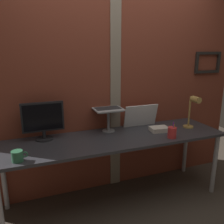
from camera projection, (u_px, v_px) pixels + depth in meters
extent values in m
plane|color=#4C4238|center=(127.00, 200.00, 2.66)|extent=(6.00, 6.00, 0.00)
cube|color=brown|center=(113.00, 81.00, 2.73)|extent=(3.27, 0.12, 2.58)
cube|color=gray|center=(116.00, 82.00, 2.67)|extent=(0.12, 0.01, 2.58)
cube|color=black|center=(209.00, 53.00, 3.02)|extent=(0.39, 0.03, 0.03)
cube|color=black|center=(207.00, 72.00, 3.08)|extent=(0.39, 0.03, 0.03)
cube|color=black|center=(197.00, 63.00, 2.99)|extent=(0.03, 0.03, 0.20)
cube|color=black|center=(218.00, 62.00, 3.11)|extent=(0.03, 0.03, 0.20)
cube|color=#333338|center=(115.00, 139.00, 2.48)|extent=(2.39, 0.65, 0.03)
cylinder|color=#B2B2B7|center=(0.00, 210.00, 1.95)|extent=(0.05, 0.05, 0.72)
cylinder|color=#B2B2B7|center=(215.00, 164.00, 2.73)|extent=(0.05, 0.05, 0.72)
cylinder|color=#B2B2B7|center=(4.00, 178.00, 2.43)|extent=(0.05, 0.05, 0.72)
cylinder|color=#B2B2B7|center=(185.00, 147.00, 3.21)|extent=(0.05, 0.05, 0.72)
cylinder|color=black|center=(45.00, 139.00, 2.42)|extent=(0.18, 0.18, 0.01)
cylinder|color=black|center=(44.00, 135.00, 2.41)|extent=(0.04, 0.04, 0.08)
cube|color=black|center=(43.00, 117.00, 2.36)|extent=(0.42, 0.04, 0.30)
cube|color=black|center=(43.00, 117.00, 2.34)|extent=(0.38, 0.00, 0.26)
cylinder|color=gray|center=(108.00, 131.00, 2.66)|extent=(0.14, 0.14, 0.01)
cylinder|color=gray|center=(108.00, 120.00, 2.63)|extent=(0.03, 0.03, 0.23)
cube|color=gray|center=(108.00, 110.00, 2.60)|extent=(0.28, 0.22, 0.01)
cube|color=#ADB2B7|center=(108.00, 109.00, 2.60)|extent=(0.32, 0.25, 0.01)
cube|color=#2D2D30|center=(108.00, 108.00, 2.61)|extent=(0.28, 0.16, 0.00)
cube|color=#ADB2B7|center=(104.00, 97.00, 2.70)|extent=(0.32, 0.04, 0.22)
cube|color=black|center=(104.00, 97.00, 2.69)|extent=(0.29, 0.03, 0.19)
cube|color=white|center=(141.00, 116.00, 2.80)|extent=(0.42, 0.08, 0.27)
cylinder|color=tan|center=(188.00, 127.00, 2.80)|extent=(0.12, 0.12, 0.02)
cylinder|color=tan|center=(189.00, 111.00, 2.75)|extent=(0.02, 0.02, 0.36)
cylinder|color=tan|center=(196.00, 100.00, 2.63)|extent=(0.07, 0.11, 0.07)
cylinder|color=red|center=(172.00, 133.00, 2.45)|extent=(0.09, 0.09, 0.12)
cylinder|color=yellow|center=(173.00, 131.00, 2.43)|extent=(0.03, 0.01, 0.14)
cylinder|color=purple|center=(173.00, 130.00, 2.44)|extent=(0.02, 0.03, 0.16)
cylinder|color=purple|center=(173.00, 130.00, 2.43)|extent=(0.02, 0.02, 0.17)
cylinder|color=#33724C|center=(17.00, 156.00, 1.93)|extent=(0.09, 0.09, 0.09)
torus|color=#33724C|center=(25.00, 155.00, 1.95)|extent=(0.05, 0.01, 0.05)
cube|color=silver|center=(159.00, 129.00, 2.66)|extent=(0.21, 0.16, 0.05)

